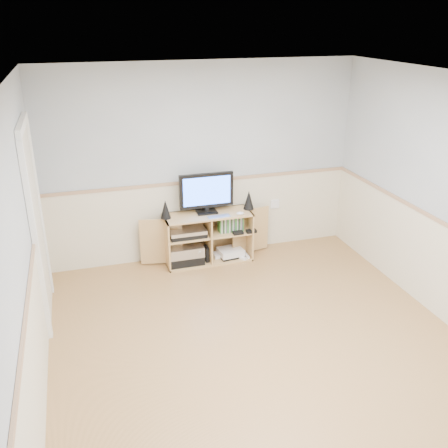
{
  "coord_description": "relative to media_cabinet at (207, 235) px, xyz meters",
  "views": [
    {
      "loc": [
        -1.51,
        -3.67,
        2.98
      ],
      "look_at": [
        -0.04,
        1.2,
        0.84
      ],
      "focal_mm": 40.0,
      "sensor_mm": 36.0,
      "label": 1
    }
  ],
  "objects": [
    {
      "name": "wall_outlet",
      "position": [
        1.01,
        0.17,
        0.27
      ],
      "size": [
        0.12,
        0.03,
        0.12
      ],
      "primitive_type": "cube",
      "color": "white",
      "rests_on": "wall_back"
    },
    {
      "name": "room",
      "position": [
        -0.05,
        -1.94,
        0.88
      ],
      "size": [
        4.04,
        4.54,
        2.54
      ],
      "color": "tan",
      "rests_on": "ground"
    },
    {
      "name": "speaker_left",
      "position": [
        -0.53,
        -0.03,
        0.44
      ],
      "size": [
        0.13,
        0.13,
        0.24
      ],
      "primitive_type": "cone",
      "color": "black",
      "rests_on": "media_cabinet"
    },
    {
      "name": "game_consoles",
      "position": [
        0.29,
        -0.06,
        -0.26
      ],
      "size": [
        0.46,
        0.3,
        0.11
      ],
      "color": "white",
      "rests_on": "media_cabinet"
    },
    {
      "name": "monitor",
      "position": [
        -0.0,
        -0.0,
        0.6
      ],
      "size": [
        0.69,
        0.18,
        0.52
      ],
      "color": "black",
      "rests_on": "media_cabinet"
    },
    {
      "name": "mouse",
      "position": [
        0.39,
        -0.19,
        0.34
      ],
      "size": [
        0.1,
        0.07,
        0.04
      ],
      "primitive_type": "ellipsoid",
      "rotation": [
        0.0,
        0.0,
        -0.09
      ],
      "color": "white",
      "rests_on": "media_cabinet"
    },
    {
      "name": "av_components",
      "position": [
        -0.3,
        -0.05,
        -0.11
      ],
      "size": [
        0.53,
        0.34,
        0.47
      ],
      "color": "black",
      "rests_on": "media_cabinet"
    },
    {
      "name": "speaker_right",
      "position": [
        0.56,
        -0.03,
        0.44
      ],
      "size": [
        0.14,
        0.14,
        0.25
      ],
      "primitive_type": "cone",
      "color": "black",
      "rests_on": "media_cabinet"
    },
    {
      "name": "keyboard",
      "position": [
        0.11,
        -0.19,
        0.32
      ],
      "size": [
        0.29,
        0.12,
        0.01
      ],
      "primitive_type": "cube",
      "rotation": [
        0.0,
        0.0,
        0.04
      ],
      "color": "silver",
      "rests_on": "media_cabinet"
    },
    {
      "name": "game_cases",
      "position": [
        0.3,
        -0.07,
        0.15
      ],
      "size": [
        0.31,
        0.13,
        0.19
      ],
      "primitive_type": "cube",
      "color": "#3F8C3F",
      "rests_on": "media_cabinet"
    },
    {
      "name": "media_cabinet",
      "position": [
        0.0,
        0.0,
        0.0
      ],
      "size": [
        1.73,
        0.42,
        0.65
      ],
      "color": "tan",
      "rests_on": "floor"
    }
  ]
}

